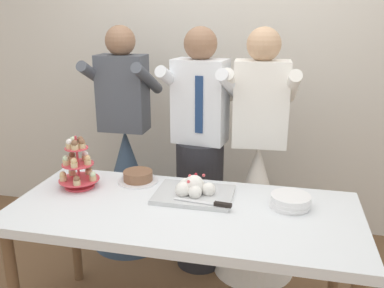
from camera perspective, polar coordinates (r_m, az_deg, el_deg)
rear_wall at (r=3.37m, az=4.83°, el=12.64°), size 5.20×0.10×2.90m
dessert_table at (r=2.19m, az=-1.21°, el=-10.51°), size 1.80×0.80×0.78m
cupcake_stand at (r=2.45m, az=-15.43°, el=-2.90°), size 0.23×0.23×0.31m
main_cake_tray at (r=2.26m, az=0.27°, el=-6.44°), size 0.44×0.31×0.13m
plate_stack at (r=2.21m, az=13.38°, el=-7.66°), size 0.21×0.21×0.07m
round_cake at (r=2.49m, az=-7.43°, el=-4.52°), size 0.24×0.24×0.07m
person_groom at (r=2.80m, az=1.10°, el=-3.05°), size 0.52×0.54×1.66m
person_bride at (r=2.83m, az=8.85°, el=-6.63°), size 0.56×0.56×1.66m
person_guest at (r=3.17m, az=-8.95°, el=-3.94°), size 0.56×0.56×1.66m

